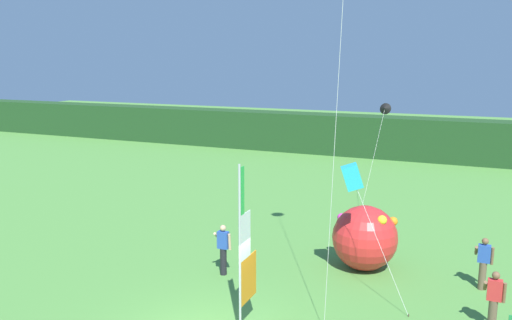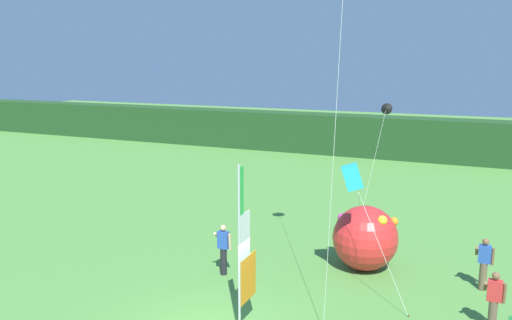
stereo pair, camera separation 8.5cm
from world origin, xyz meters
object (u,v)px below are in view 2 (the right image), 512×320
(person_far_left, at_px, (223,248))
(inflatable_balloon, at_px, (365,238))
(banner_flag, at_px, (244,254))
(person_mid_field, at_px, (484,263))
(person_near_banner, at_px, (494,300))
(kite_black_delta_1, at_px, (386,109))
(kite_cyan_box_3, at_px, (352,177))

(person_far_left, xyz_separation_m, inflatable_balloon, (4.16, 2.33, 0.19))
(banner_flag, relative_size, person_mid_field, 2.74)
(person_near_banner, bearing_deg, person_mid_field, 95.63)
(kite_black_delta_1, relative_size, kite_cyan_box_3, 1.26)
(banner_flag, distance_m, kite_cyan_box_3, 4.47)
(person_near_banner, height_order, inflatable_balloon, inflatable_balloon)
(banner_flag, relative_size, inflatable_balloon, 2.07)
(person_near_banner, bearing_deg, kite_black_delta_1, 113.33)
(inflatable_balloon, bearing_deg, banner_flag, -109.56)
(banner_flag, distance_m, person_near_banner, 6.61)
(kite_cyan_box_3, bearing_deg, person_near_banner, -15.96)
(kite_cyan_box_3, bearing_deg, inflatable_balloon, 84.78)
(person_far_left, relative_size, inflatable_balloon, 0.78)
(person_mid_field, xyz_separation_m, kite_black_delta_1, (-4.68, 8.84, 3.76))
(person_mid_field, distance_m, person_far_left, 8.14)
(person_far_left, height_order, kite_black_delta_1, kite_black_delta_1)
(kite_black_delta_1, bearing_deg, inflatable_balloon, -83.50)
(banner_flag, xyz_separation_m, kite_black_delta_1, (0.95, 14.13, 2.47))
(person_near_banner, relative_size, person_far_left, 0.95)
(kite_cyan_box_3, bearing_deg, banner_flag, -114.89)
(banner_flag, height_order, person_mid_field, banner_flag)
(person_mid_field, bearing_deg, person_far_left, -164.56)
(person_near_banner, relative_size, kite_black_delta_1, 0.33)
(person_near_banner, distance_m, person_far_left, 8.11)
(inflatable_balloon, bearing_deg, kite_cyan_box_3, -95.22)
(inflatable_balloon, relative_size, kite_cyan_box_3, 0.56)
(inflatable_balloon, distance_m, kite_cyan_box_3, 2.89)
(person_near_banner, distance_m, kite_black_delta_1, 13.01)
(banner_flag, xyz_separation_m, person_far_left, (-2.21, 3.13, -1.26))
(banner_flag, bearing_deg, person_far_left, 125.30)
(person_mid_field, relative_size, kite_black_delta_1, 0.33)
(kite_cyan_box_3, bearing_deg, person_mid_field, 20.37)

